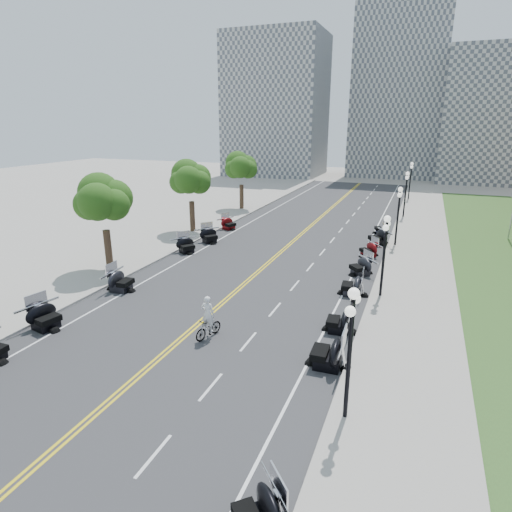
% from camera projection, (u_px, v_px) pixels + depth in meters
% --- Properties ---
extents(ground, '(160.00, 160.00, 0.00)m').
position_uv_depth(ground, '(224.00, 301.00, 25.50)').
color(ground, gray).
extents(road, '(16.00, 90.00, 0.01)m').
position_uv_depth(road, '(278.00, 255.00, 34.38)').
color(road, '#333335').
rests_on(road, ground).
extents(centerline_yellow_a, '(0.12, 90.00, 0.00)m').
position_uv_depth(centerline_yellow_a, '(276.00, 255.00, 34.42)').
color(centerline_yellow_a, yellow).
rests_on(centerline_yellow_a, road).
extents(centerline_yellow_b, '(0.12, 90.00, 0.00)m').
position_uv_depth(centerline_yellow_b, '(279.00, 255.00, 34.34)').
color(centerline_yellow_b, yellow).
rests_on(centerline_yellow_b, road).
extents(edge_line_north, '(0.12, 90.00, 0.00)m').
position_uv_depth(edge_line_north, '(358.00, 264.00, 32.16)').
color(edge_line_north, white).
rests_on(edge_line_north, road).
extents(edge_line_south, '(0.12, 90.00, 0.00)m').
position_uv_depth(edge_line_south, '(207.00, 247.00, 36.60)').
color(edge_line_south, white).
rests_on(edge_line_south, road).
extents(lane_dash_3, '(0.12, 2.00, 0.00)m').
position_uv_depth(lane_dash_3, '(154.00, 455.00, 13.73)').
color(lane_dash_3, white).
rests_on(lane_dash_3, road).
extents(lane_dash_4, '(0.12, 2.00, 0.00)m').
position_uv_depth(lane_dash_4, '(211.00, 387.00, 17.28)').
color(lane_dash_4, white).
rests_on(lane_dash_4, road).
extents(lane_dash_5, '(0.12, 2.00, 0.00)m').
position_uv_depth(lane_dash_5, '(248.00, 341.00, 20.84)').
color(lane_dash_5, white).
rests_on(lane_dash_5, road).
extents(lane_dash_6, '(0.12, 2.00, 0.00)m').
position_uv_depth(lane_dash_6, '(275.00, 309.00, 24.39)').
color(lane_dash_6, white).
rests_on(lane_dash_6, road).
extents(lane_dash_7, '(0.12, 2.00, 0.00)m').
position_uv_depth(lane_dash_7, '(295.00, 285.00, 27.94)').
color(lane_dash_7, white).
rests_on(lane_dash_7, road).
extents(lane_dash_8, '(0.12, 2.00, 0.00)m').
position_uv_depth(lane_dash_8, '(310.00, 267.00, 31.49)').
color(lane_dash_8, white).
rests_on(lane_dash_8, road).
extents(lane_dash_9, '(0.12, 2.00, 0.00)m').
position_uv_depth(lane_dash_9, '(322.00, 252.00, 35.05)').
color(lane_dash_9, white).
rests_on(lane_dash_9, road).
extents(lane_dash_10, '(0.12, 2.00, 0.00)m').
position_uv_depth(lane_dash_10, '(332.00, 240.00, 38.60)').
color(lane_dash_10, white).
rests_on(lane_dash_10, road).
extents(lane_dash_11, '(0.12, 2.00, 0.00)m').
position_uv_depth(lane_dash_11, '(341.00, 230.00, 42.15)').
color(lane_dash_11, white).
rests_on(lane_dash_11, road).
extents(lane_dash_12, '(0.12, 2.00, 0.00)m').
position_uv_depth(lane_dash_12, '(348.00, 222.00, 45.70)').
color(lane_dash_12, white).
rests_on(lane_dash_12, road).
extents(lane_dash_13, '(0.12, 2.00, 0.00)m').
position_uv_depth(lane_dash_13, '(354.00, 214.00, 49.25)').
color(lane_dash_13, white).
rests_on(lane_dash_13, road).
extents(lane_dash_14, '(0.12, 2.00, 0.00)m').
position_uv_depth(lane_dash_14, '(359.00, 208.00, 52.81)').
color(lane_dash_14, white).
rests_on(lane_dash_14, road).
extents(lane_dash_15, '(0.12, 2.00, 0.00)m').
position_uv_depth(lane_dash_15, '(363.00, 203.00, 56.36)').
color(lane_dash_15, white).
rests_on(lane_dash_15, road).
extents(lane_dash_16, '(0.12, 2.00, 0.00)m').
position_uv_depth(lane_dash_16, '(367.00, 198.00, 59.91)').
color(lane_dash_16, white).
rests_on(lane_dash_16, road).
extents(lane_dash_17, '(0.12, 2.00, 0.00)m').
position_uv_depth(lane_dash_17, '(371.00, 194.00, 63.46)').
color(lane_dash_17, white).
rests_on(lane_dash_17, road).
extents(lane_dash_18, '(0.12, 2.00, 0.00)m').
position_uv_depth(lane_dash_18, '(374.00, 190.00, 67.01)').
color(lane_dash_18, white).
rests_on(lane_dash_18, road).
extents(lane_dash_19, '(0.12, 2.00, 0.00)m').
position_uv_depth(lane_dash_19, '(377.00, 186.00, 70.57)').
color(lane_dash_19, white).
rests_on(lane_dash_19, road).
extents(sidewalk_north, '(5.00, 90.00, 0.15)m').
position_uv_depth(sidewalk_north, '(416.00, 270.00, 30.71)').
color(sidewalk_north, '#9E9991').
rests_on(sidewalk_north, ground).
extents(sidewalk_south, '(5.00, 90.00, 0.15)m').
position_uv_depth(sidewalk_south, '(166.00, 241.00, 38.01)').
color(sidewalk_south, '#9E9991').
rests_on(sidewalk_south, ground).
extents(lawn, '(9.00, 60.00, 0.10)m').
position_uv_depth(lawn, '(509.00, 250.00, 35.40)').
color(lawn, '#356023').
rests_on(lawn, ground).
extents(distant_block_a, '(18.00, 14.00, 26.00)m').
position_uv_depth(distant_block_a, '(276.00, 106.00, 82.90)').
color(distant_block_a, gray).
rests_on(distant_block_a, ground).
extents(distant_block_b, '(16.00, 12.00, 30.00)m').
position_uv_depth(distant_block_b, '(398.00, 95.00, 79.98)').
color(distant_block_b, gray).
rests_on(distant_block_b, ground).
extents(distant_block_c, '(20.00, 14.00, 22.00)m').
position_uv_depth(distant_block_c, '(506.00, 117.00, 72.27)').
color(distant_block_c, gray).
rests_on(distant_block_c, ground).
extents(street_lamp_1, '(0.50, 1.20, 4.90)m').
position_uv_depth(street_lamp_1, '(349.00, 356.00, 14.63)').
color(street_lamp_1, black).
rests_on(street_lamp_1, sidewalk_north).
extents(street_lamp_2, '(0.50, 1.20, 4.90)m').
position_uv_depth(street_lamp_2, '(384.00, 257.00, 25.29)').
color(street_lamp_2, black).
rests_on(street_lamp_2, sidewalk_north).
extents(street_lamp_3, '(0.50, 1.20, 4.90)m').
position_uv_depth(street_lamp_3, '(398.00, 217.00, 35.94)').
color(street_lamp_3, black).
rests_on(street_lamp_3, sidewalk_north).
extents(street_lamp_4, '(0.50, 1.20, 4.90)m').
position_uv_depth(street_lamp_4, '(405.00, 195.00, 46.60)').
color(street_lamp_4, black).
rests_on(street_lamp_4, sidewalk_north).
extents(street_lamp_5, '(0.50, 1.20, 4.90)m').
position_uv_depth(street_lamp_5, '(410.00, 181.00, 57.25)').
color(street_lamp_5, black).
rests_on(street_lamp_5, sidewalk_north).
extents(tree_2, '(4.80, 4.80, 9.20)m').
position_uv_depth(tree_2, '(103.00, 205.00, 29.32)').
color(tree_2, '#235619').
rests_on(tree_2, sidewalk_south).
extents(tree_3, '(4.80, 4.80, 9.20)m').
position_uv_depth(tree_3, '(191.00, 183.00, 39.98)').
color(tree_3, '#235619').
rests_on(tree_3, sidewalk_south).
extents(tree_4, '(4.80, 4.80, 9.20)m').
position_uv_depth(tree_4, '(241.00, 170.00, 50.63)').
color(tree_4, '#235619').
rests_on(tree_4, sidewalk_south).
extents(motorcycle_n_2, '(2.70, 2.70, 1.34)m').
position_uv_depth(motorcycle_n_2, '(259.00, 512.00, 11.00)').
color(motorcycle_n_2, black).
rests_on(motorcycle_n_2, road).
extents(motorcycle_n_4, '(2.29, 2.29, 1.55)m').
position_uv_depth(motorcycle_n_4, '(328.00, 351.00, 18.50)').
color(motorcycle_n_4, black).
rests_on(motorcycle_n_4, road).
extents(motorcycle_n_5, '(2.07, 2.07, 1.37)m').
position_uv_depth(motorcycle_n_5, '(339.00, 319.00, 21.64)').
color(motorcycle_n_5, black).
rests_on(motorcycle_n_5, road).
extents(motorcycle_n_6, '(2.15, 2.15, 1.41)m').
position_uv_depth(motorcycle_n_6, '(353.00, 284.00, 26.24)').
color(motorcycle_n_6, black).
rests_on(motorcycle_n_6, road).
extents(motorcycle_n_7, '(2.78, 2.78, 1.38)m').
position_uv_depth(motorcycle_n_7, '(361.00, 266.00, 29.71)').
color(motorcycle_n_7, black).
rests_on(motorcycle_n_7, road).
extents(motorcycle_n_8, '(2.53, 2.53, 1.26)m').
position_uv_depth(motorcycle_n_8, '(369.00, 249.00, 33.80)').
color(motorcycle_n_8, '#590A0C').
rests_on(motorcycle_n_8, road).
extents(motorcycle_n_9, '(3.02, 3.02, 1.52)m').
position_uv_depth(motorcycle_n_9, '(378.00, 237.00, 36.89)').
color(motorcycle_n_9, black).
rests_on(motorcycle_n_9, road).
extents(motorcycle_n_10, '(2.22, 2.22, 1.27)m').
position_uv_depth(motorcycle_n_10, '(381.00, 227.00, 40.66)').
color(motorcycle_n_10, black).
rests_on(motorcycle_n_10, road).
extents(motorcycle_s_4, '(2.48, 2.48, 1.47)m').
position_uv_depth(motorcycle_s_4, '(45.00, 315.00, 21.97)').
color(motorcycle_s_4, black).
rests_on(motorcycle_s_4, road).
extents(motorcycle_s_5, '(2.24, 2.24, 1.46)m').
position_uv_depth(motorcycle_s_5, '(121.00, 280.00, 26.90)').
color(motorcycle_s_5, black).
rests_on(motorcycle_s_5, road).
extents(motorcycle_s_7, '(2.74, 2.74, 1.37)m').
position_uv_depth(motorcycle_s_7, '(186.00, 245.00, 34.77)').
color(motorcycle_s_7, black).
rests_on(motorcycle_s_7, road).
extents(motorcycle_s_8, '(2.84, 2.84, 1.41)m').
position_uv_depth(motorcycle_s_8, '(209.00, 235.00, 37.65)').
color(motorcycle_s_8, black).
rests_on(motorcycle_s_8, road).
extents(motorcycle_s_9, '(2.46, 2.46, 1.30)m').
position_uv_depth(motorcycle_s_9, '(229.00, 223.00, 42.28)').
color(motorcycle_s_9, '#590A0C').
rests_on(motorcycle_s_9, road).
extents(bicycle, '(0.98, 1.79, 1.03)m').
position_uv_depth(bicycle, '(208.00, 328.00, 21.11)').
color(bicycle, '#A51414').
rests_on(bicycle, road).
extents(cyclist_rider, '(0.68, 0.45, 1.87)m').
position_uv_depth(cyclist_rider, '(207.00, 301.00, 20.67)').
color(cyclist_rider, silver).
rests_on(cyclist_rider, bicycle).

